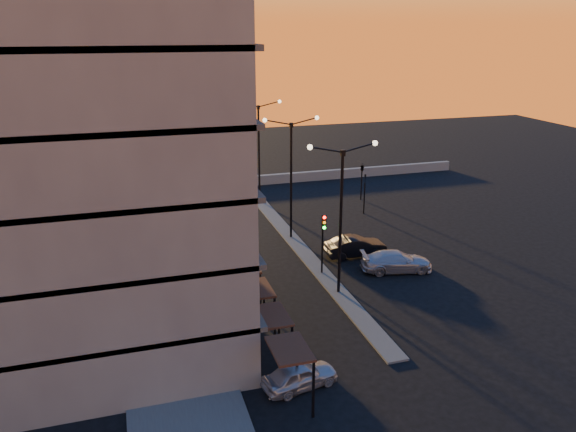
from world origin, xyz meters
The scene contains 14 objects.
ground centered at (0.00, 0.00, 0.00)m, with size 120.00×120.00×0.00m, color black.
sidewalk_west centered at (-10.50, 4.00, 0.06)m, with size 5.00×40.00×0.12m, color #52524F.
median centered at (0.00, 10.00, 0.06)m, with size 1.20×36.00×0.12m, color #52524F.
parapet centered at (2.00, 26.00, 0.50)m, with size 44.00×0.50×1.00m, color gray.
building centered at (-14.00, 0.03, 11.91)m, with size 14.35×17.08×25.00m.
streetlamp_near centered at (0.00, 0.00, 5.59)m, with size 4.32×0.32×9.51m.
streetlamp_mid centered at (0.00, 10.00, 5.59)m, with size 4.32×0.32×9.51m.
streetlamp_far centered at (0.00, 20.00, 5.59)m, with size 4.32×0.32×9.51m.
traffic_light_main centered at (0.00, 2.87, 2.89)m, with size 0.28×0.44×4.25m.
signal_east_a centered at (8.00, 14.00, 1.93)m, with size 0.13×0.16×3.60m.
signal_east_b centered at (9.50, 18.00, 3.10)m, with size 0.42×1.99×3.60m.
car_hatchback centered at (-5.27, -8.43, 0.61)m, with size 1.43×3.56×1.21m, color #B9BAC2.
car_sedan centered at (3.42, 5.23, 0.73)m, with size 1.55×4.45×1.47m, color black.
car_wagon centered at (5.01, 2.01, 0.70)m, with size 1.95×4.80×1.39m, color #B5B6BE.
Camera 1 is at (-12.19, -29.30, 15.75)m, focal length 35.00 mm.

